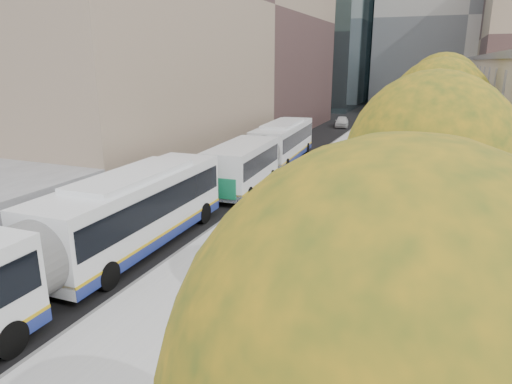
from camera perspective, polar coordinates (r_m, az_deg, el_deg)
The scene contains 10 objects.
bus_platform at distance 35.15m, azimuth 9.04°, elevation 3.12°, with size 4.25×150.00×0.15m, color silver.
sidewalk at distance 34.33m, azimuth 22.13°, elevation 1.75°, with size 4.75×150.00×0.08m, color gray.
building_midrise at distance 47.59m, azimuth -12.36°, elevation 21.36°, with size 24.00×46.00×25.00m, color gray.
building_far_block at distance 94.72m, azimuth 24.83°, elevation 19.03°, with size 30.00×18.00×30.00m, color #AAA39C.
tree_c at distance 11.72m, azimuth 20.84°, elevation 2.25°, with size 4.20×4.20×7.28m.
tree_d at distance 20.56m, azimuth 21.78°, elevation 8.33°, with size 4.40×4.40×7.60m.
tree_e at distance 29.51m, azimuth 22.16°, elevation 10.74°, with size 4.60×4.60×7.92m.
bus_near at distance 17.12m, azimuth -23.05°, elevation -6.20°, with size 3.15×19.02×3.16m.
bus_far at distance 33.03m, azimuth 1.54°, elevation 5.24°, with size 3.68×18.00×2.98m.
distant_car at distance 57.63m, azimuth 10.68°, elevation 8.65°, with size 1.54×3.82×1.30m, color silver.
Camera 1 is at (3.74, 1.57, 7.84)m, focal length 32.00 mm.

